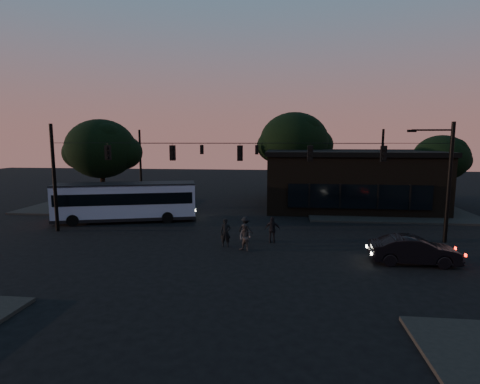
# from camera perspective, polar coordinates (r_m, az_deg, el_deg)

# --- Properties ---
(ground) EXTENTS (120.00, 120.00, 0.00)m
(ground) POSITION_cam_1_polar(r_m,az_deg,el_deg) (21.40, -1.22, -9.48)
(ground) COLOR black
(ground) RESTS_ON ground
(sidewalk_far_right) EXTENTS (14.00, 10.00, 0.15)m
(sidewalk_far_right) POSITION_cam_1_polar(r_m,az_deg,el_deg) (36.02, 21.27, -2.71)
(sidewalk_far_right) COLOR black
(sidewalk_far_right) RESTS_ON ground
(sidewalk_far_left) EXTENTS (14.00, 10.00, 0.15)m
(sidewalk_far_left) POSITION_cam_1_polar(r_m,az_deg,el_deg) (38.63, -19.34, -1.93)
(sidewalk_far_left) COLOR black
(sidewalk_far_left) RESTS_ON ground
(building) EXTENTS (15.40, 10.41, 5.40)m
(building) POSITION_cam_1_polar(r_m,az_deg,el_deg) (36.92, 16.19, 1.90)
(building) COLOR black
(building) RESTS_ON ground
(tree_behind) EXTENTS (7.60, 7.60, 9.43)m
(tree_behind) POSITION_cam_1_polar(r_m,az_deg,el_deg) (42.25, 8.24, 7.59)
(tree_behind) COLOR black
(tree_behind) RESTS_ON ground
(tree_right) EXTENTS (5.20, 5.20, 6.86)m
(tree_right) POSITION_cam_1_polar(r_m,az_deg,el_deg) (41.20, 28.29, 4.55)
(tree_right) COLOR black
(tree_right) RESTS_ON ground
(tree_left) EXTENTS (6.40, 6.40, 8.30)m
(tree_left) POSITION_cam_1_polar(r_m,az_deg,el_deg) (37.22, -20.40, 6.17)
(tree_left) COLOR black
(tree_left) RESTS_ON ground
(signal_rig_near) EXTENTS (26.24, 0.30, 7.50)m
(signal_rig_near) POSITION_cam_1_polar(r_m,az_deg,el_deg) (24.46, -0.00, 3.36)
(signal_rig_near) COLOR black
(signal_rig_near) RESTS_ON ground
(signal_rig_far) EXTENTS (26.24, 0.30, 7.50)m
(signal_rig_far) POSITION_cam_1_polar(r_m,az_deg,el_deg) (40.38, 2.57, 4.83)
(signal_rig_far) COLOR black
(signal_rig_far) RESTS_ON ground
(bus) EXTENTS (11.07, 5.29, 3.04)m
(bus) POSITION_cam_1_polar(r_m,az_deg,el_deg) (30.78, -16.95, -1.18)
(bus) COLOR #989FC1
(bus) RESTS_ON ground
(car) EXTENTS (4.44, 1.68, 1.45)m
(car) POSITION_cam_1_polar(r_m,az_deg,el_deg) (21.62, 24.98, -8.06)
(car) COLOR black
(car) RESTS_ON ground
(pedestrian_a) EXTENTS (0.65, 0.44, 1.73)m
(pedestrian_a) POSITION_cam_1_polar(r_m,az_deg,el_deg) (22.65, -2.21, -6.22)
(pedestrian_a) COLOR black
(pedestrian_a) RESTS_ON ground
(pedestrian_b) EXTENTS (0.97, 0.90, 1.60)m
(pedestrian_b) POSITION_cam_1_polar(r_m,az_deg,el_deg) (21.81, 0.79, -6.94)
(pedestrian_b) COLOR #393434
(pedestrian_b) RESTS_ON ground
(pedestrian_c) EXTENTS (0.99, 0.43, 1.67)m
(pedestrian_c) POSITION_cam_1_polar(r_m,az_deg,el_deg) (23.62, 4.97, -5.72)
(pedestrian_c) COLOR black
(pedestrian_c) RESTS_ON ground
(pedestrian_d) EXTENTS (1.18, 1.00, 1.59)m
(pedestrian_d) POSITION_cam_1_polar(r_m,az_deg,el_deg) (23.89, 0.87, -5.63)
(pedestrian_d) COLOR black
(pedestrian_d) RESTS_ON ground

